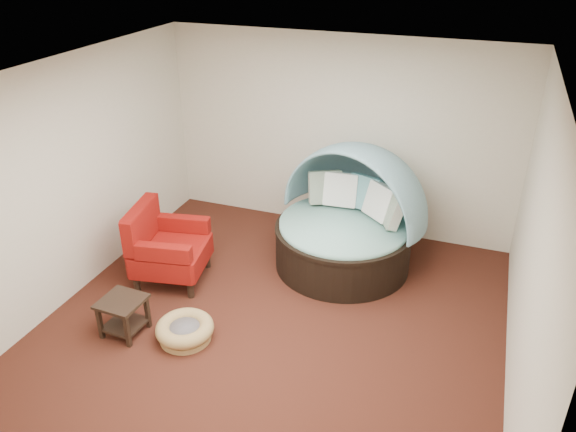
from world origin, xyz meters
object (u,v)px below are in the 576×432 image
(canopy_daybed, at_px, (349,212))
(pet_basket, at_px, (185,330))
(red_armchair, at_px, (166,247))
(side_table, at_px, (123,312))

(canopy_daybed, height_order, pet_basket, canopy_daybed)
(pet_basket, distance_m, red_armchair, 1.30)
(canopy_daybed, distance_m, red_armchair, 2.36)
(side_table, bearing_deg, pet_basket, 11.04)
(pet_basket, distance_m, side_table, 0.71)
(red_armchair, bearing_deg, pet_basket, -61.55)
(pet_basket, xyz_separation_m, side_table, (-0.68, -0.13, 0.16))
(pet_basket, relative_size, side_table, 1.67)
(pet_basket, xyz_separation_m, red_armchair, (-0.79, 0.97, 0.35))
(canopy_daybed, xyz_separation_m, pet_basket, (-1.24, -2.14, -0.64))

